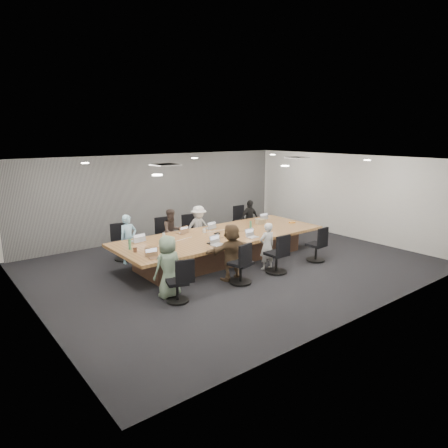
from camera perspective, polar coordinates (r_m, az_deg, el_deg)
floor at (r=10.91m, az=1.30°, el=-5.75°), size 10.00×8.00×0.00m
ceiling at (r=10.36m, az=1.38°, el=9.08°), size 10.00×8.00×0.00m
wall_back at (r=13.83m, az=-9.26°, el=4.03°), size 10.00×0.00×2.80m
wall_front at (r=7.96m, az=19.96°, el=-3.09°), size 10.00×0.00×2.80m
wall_left at (r=8.40m, az=-26.09°, el=-2.82°), size 0.00×8.00×2.80m
wall_right at (r=14.21m, az=17.16°, el=3.86°), size 0.00×8.00×2.80m
curtain at (r=13.76m, az=-9.10°, el=3.99°), size 9.80×0.04×2.80m
conference_table at (r=11.16m, az=-0.32°, el=-3.16°), size 6.00×2.20×0.74m
chair_0 at (r=11.51m, az=-14.16°, el=-2.98°), size 0.64×0.64×0.83m
chair_1 at (r=12.11m, az=-8.23°, el=-1.96°), size 0.61×0.61×0.83m
chair_2 at (r=12.59m, az=-4.51°, el=-1.41°), size 0.57×0.57×0.78m
chair_3 at (r=13.80m, az=2.67°, el=0.07°), size 0.59×0.59×0.86m
chair_4 at (r=8.50m, az=-6.70°, el=-8.69°), size 0.63×0.63×0.74m
chair_5 at (r=9.45m, az=2.40°, el=-6.11°), size 0.66×0.66×0.82m
chair_6 at (r=10.22m, az=7.50°, el=-4.68°), size 0.57×0.57×0.84m
chair_7 at (r=11.35m, az=13.02°, el=-3.29°), size 0.56×0.56×0.78m
person_0 at (r=11.14m, az=-13.49°, el=-2.11°), size 0.51×0.35×1.35m
laptop_0 at (r=10.64m, az=-12.27°, el=-2.33°), size 0.37×0.27×0.02m
person_1 at (r=11.75m, az=-7.41°, el=-1.10°), size 0.67×0.53×1.34m
laptop_1 at (r=11.27m, az=-5.99°, el=-1.24°), size 0.34×0.26×0.02m
person_2 at (r=12.24m, az=-3.63°, el=-0.47°), size 0.89×0.56×1.33m
laptop_2 at (r=11.78m, az=-2.12°, el=-0.56°), size 0.33×0.25×0.02m
person_3 at (r=13.49m, az=3.64°, el=0.71°), size 0.77×0.34×1.30m
laptop_3 at (r=13.08m, az=5.25°, el=0.74°), size 0.34×0.24×0.02m
person_4 at (r=8.68m, az=-7.97°, el=-6.05°), size 0.70×0.49×1.38m
laptop_4 at (r=9.12m, az=-9.73°, el=-4.77°), size 0.33×0.26×0.02m
person_5 at (r=9.62m, az=1.06°, el=-3.99°), size 1.30×0.46×1.39m
laptop_5 at (r=10.02m, az=-0.93°, el=-2.97°), size 0.38×0.30×0.02m
person_6 at (r=10.40m, az=6.16°, el=-3.18°), size 0.48×0.35×1.24m
laptop_6 at (r=10.75m, az=4.14°, el=-1.90°), size 0.31×0.23×0.02m
bottle_green_left at (r=9.88m, az=-13.30°, el=-2.84°), size 0.08×0.08×0.25m
bottle_green_right at (r=11.70m, az=3.82°, el=-0.14°), size 0.08×0.08×0.23m
bottle_clear at (r=10.44m, az=-8.57°, el=-1.87°), size 0.08×0.08×0.23m
cup_white_far at (r=11.25m, az=-2.83°, el=-0.97°), size 0.11×0.11×0.11m
cup_white_near at (r=12.57m, az=5.70°, el=0.45°), size 0.09×0.09×0.11m
mug_brown at (r=9.66m, az=-12.59°, el=-3.59°), size 0.11×0.11×0.12m
mic_left at (r=10.15m, az=-2.00°, el=-2.73°), size 0.17×0.13×0.03m
mic_right at (r=11.11m, az=-0.99°, el=-1.35°), size 0.16×0.12×0.03m
stapler at (r=10.48m, az=1.41°, el=-2.15°), size 0.15×0.04×0.06m
canvas_bag at (r=12.37m, az=5.24°, el=0.35°), size 0.28×0.18×0.15m
snack_packet at (r=12.65m, az=9.69°, el=0.25°), size 0.21×0.17×0.04m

